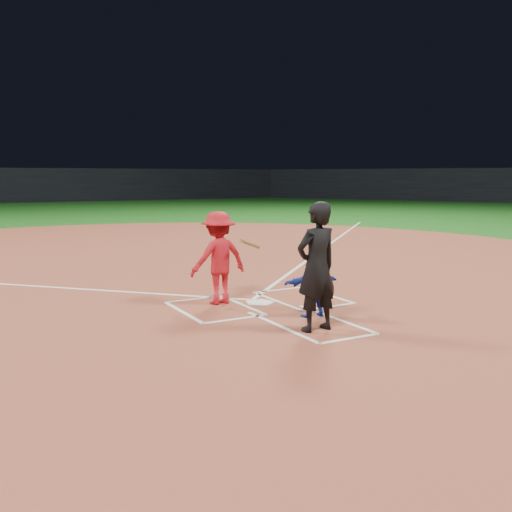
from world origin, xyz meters
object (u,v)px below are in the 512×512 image
home_plate (260,302)px  batter_at_plate (219,258)px  umpire (317,267)px  catcher (314,285)px

home_plate → batter_at_plate: batter_at_plate is taller
umpire → batter_at_plate: size_ratio=1.16×
catcher → batter_at_plate: batter_at_plate is taller
catcher → home_plate: bearing=-74.2°
umpire → home_plate: bearing=-100.3°
catcher → umpire: (-0.49, -0.78, 0.46)m
home_plate → catcher: catcher is taller
home_plate → catcher: size_ratio=0.53×
catcher → batter_at_plate: 2.03m
umpire → batter_at_plate: bearing=-83.8°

